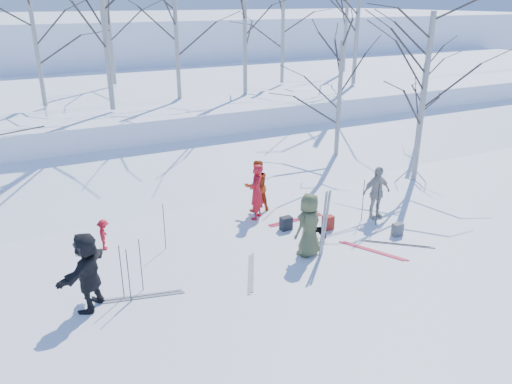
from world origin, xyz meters
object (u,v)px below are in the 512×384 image
backpack_dark (286,223)px  skier_red_seated (104,235)px  dog (318,230)px  skier_redor_behind (257,186)px  skier_cream_east (376,193)px  backpack_red (328,223)px  skier_olive_center (309,225)px  backpack_grey (397,230)px  skier_red_north (256,192)px  skier_grey_west (88,271)px

backpack_dark → skier_red_seated: bearing=166.7°
dog → skier_redor_behind: bearing=-105.8°
skier_cream_east → backpack_red: skier_cream_east is taller
dog → backpack_dark: 1.04m
dog → skier_red_seated: bearing=-50.4°
skier_olive_center → skier_cream_east: size_ratio=1.04×
skier_redor_behind → skier_olive_center: bearing=93.4°
backpack_red → backpack_dark: backpack_red is taller
backpack_grey → skier_olive_center: bearing=175.6°
skier_olive_center → skier_cream_east: skier_olive_center is taller
skier_redor_behind → backpack_red: size_ratio=4.05×
skier_olive_center → skier_red_north: (-0.15, 2.74, 0.01)m
skier_red_seated → backpack_dark: bearing=-87.8°
skier_redor_behind → skier_grey_west: bearing=34.6°
skier_cream_east → skier_redor_behind: bearing=148.1°
skier_olive_center → skier_grey_west: skier_grey_west is taller
skier_redor_behind → dog: 2.72m
skier_red_north → dog: 2.33m
skier_red_north → skier_grey_west: skier_grey_west is taller
skier_olive_center → backpack_dark: (0.26, 1.60, -0.67)m
skier_red_north → skier_red_seated: 4.66m
dog → backpack_dark: bearing=-89.5°
skier_redor_behind → backpack_red: 2.63m
skier_redor_behind → skier_red_seated: (-4.93, -0.48, -0.41)m
skier_red_seated → skier_grey_west: size_ratio=0.48×
skier_grey_west → dog: skier_grey_west is taller
backpack_grey → backpack_dark: bearing=145.6°
skier_red_seated → backpack_red: (6.17, -1.75, -0.23)m
skier_olive_center → skier_red_seated: skier_olive_center is taller
skier_redor_behind → backpack_grey: 4.52m
skier_red_north → backpack_red: bearing=89.7°
skier_redor_behind → backpack_dark: bearing=99.9°
dog → backpack_red: bearing=-179.5°
skier_olive_center → backpack_grey: skier_olive_center is taller
skier_red_north → skier_cream_east: skier_red_north is taller
skier_cream_east → backpack_dark: skier_cream_east is taller
skier_red_north → skier_red_seated: size_ratio=2.02×
skier_red_north → skier_redor_behind: skier_red_north is taller
skier_cream_east → skier_grey_west: skier_grey_west is taller
skier_red_seated → backpack_dark: skier_red_seated is taller
skier_redor_behind → skier_grey_west: (-5.76, -3.15, 0.06)m
skier_olive_center → skier_red_seated: size_ratio=2.00×
skier_red_seated → backpack_grey: (7.71, -3.02, -0.25)m
skier_redor_behind → backpack_grey: bearing=134.3°
skier_olive_center → backpack_dark: 1.76m
skier_olive_center → skier_red_north: bearing=-102.6°
skier_redor_behind → skier_cream_east: 3.74m
skier_red_north → dog: (0.93, -2.04, -0.63)m
skier_redor_behind → backpack_dark: (0.12, -1.68, -0.65)m
skier_cream_east → dog: skier_cream_east is taller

